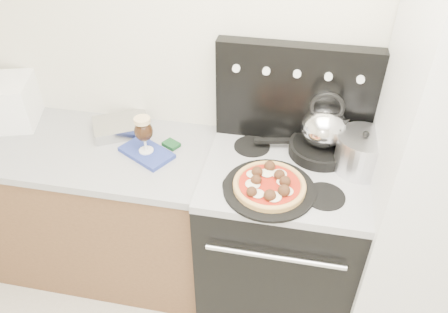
% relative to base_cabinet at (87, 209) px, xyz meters
% --- Properties ---
extents(room_shell, '(3.52, 3.01, 2.52)m').
position_rel_base_cabinet_xyz_m(room_shell, '(1.02, -0.91, 0.82)').
color(room_shell, beige).
rests_on(room_shell, ground).
extents(base_cabinet, '(1.45, 0.60, 0.86)m').
position_rel_base_cabinet_xyz_m(base_cabinet, '(0.00, 0.00, 0.00)').
color(base_cabinet, brown).
rests_on(base_cabinet, ground).
extents(countertop, '(1.48, 0.63, 0.04)m').
position_rel_base_cabinet_xyz_m(countertop, '(0.00, 0.00, 0.45)').
color(countertop, '#A2A2A6').
rests_on(countertop, base_cabinet).
extents(stove_body, '(0.76, 0.65, 0.88)m').
position_rel_base_cabinet_xyz_m(stove_body, '(1.10, -0.02, 0.01)').
color(stove_body, black).
rests_on(stove_body, ground).
extents(cooktop, '(0.76, 0.65, 0.04)m').
position_rel_base_cabinet_xyz_m(cooktop, '(1.10, -0.02, 0.47)').
color(cooktop, '#ADADB2').
rests_on(cooktop, stove_body).
extents(backguard, '(0.76, 0.08, 0.50)m').
position_rel_base_cabinet_xyz_m(backguard, '(1.10, 0.25, 0.74)').
color(backguard, black).
rests_on(backguard, cooktop).
extents(fridge, '(0.64, 0.68, 1.90)m').
position_rel_base_cabinet_xyz_m(fridge, '(1.80, -0.05, 0.52)').
color(fridge, silver).
rests_on(fridge, ground).
extents(foil_sheet, '(0.35, 0.32, 0.06)m').
position_rel_base_cabinet_xyz_m(foil_sheet, '(0.22, 0.16, 0.50)').
color(foil_sheet, silver).
rests_on(foil_sheet, countertop).
extents(oven_mitt, '(0.30, 0.26, 0.02)m').
position_rel_base_cabinet_xyz_m(oven_mitt, '(0.42, -0.01, 0.48)').
color(oven_mitt, navy).
rests_on(oven_mitt, countertop).
extents(beer_glass, '(0.11, 0.11, 0.19)m').
position_rel_base_cabinet_xyz_m(beer_glass, '(0.42, -0.01, 0.59)').
color(beer_glass, black).
rests_on(beer_glass, oven_mitt).
extents(pizza_pan, '(0.51, 0.51, 0.01)m').
position_rel_base_cabinet_xyz_m(pizza_pan, '(1.04, -0.18, 0.50)').
color(pizza_pan, black).
rests_on(pizza_pan, cooktop).
extents(pizza, '(0.39, 0.39, 0.05)m').
position_rel_base_cabinet_xyz_m(pizza, '(1.04, -0.18, 0.53)').
color(pizza, tan).
rests_on(pizza, pizza_pan).
extents(skillet, '(0.36, 0.36, 0.05)m').
position_rel_base_cabinet_xyz_m(skillet, '(1.26, 0.14, 0.52)').
color(skillet, black).
rests_on(skillet, cooktop).
extents(tea_kettle, '(0.26, 0.26, 0.24)m').
position_rel_base_cabinet_xyz_m(tea_kettle, '(1.26, 0.14, 0.66)').
color(tea_kettle, silver).
rests_on(tea_kettle, skillet).
extents(stock_pot, '(0.30, 0.30, 0.17)m').
position_rel_base_cabinet_xyz_m(stock_pot, '(1.44, 0.05, 0.58)').
color(stock_pot, silver).
rests_on(stock_pot, cooktop).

